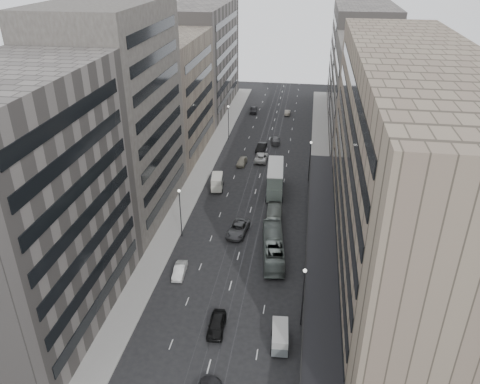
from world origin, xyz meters
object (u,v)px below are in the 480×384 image
Objects in this scene: double_decker at (275,179)px; vw_microbus at (280,336)px; panel_van at (217,182)px; pedestrian at (304,350)px; bus_far at (274,222)px; bus_near at (273,247)px; sedan_0 at (217,324)px; sedan_2 at (238,229)px; sedan_1 at (180,271)px.

vw_microbus is (3.81, -37.62, -1.63)m from double_decker.
panel_van is 42.70m from pedestrian.
vw_microbus is at bearing 93.93° from bus_far.
bus_near is 20.36m from double_decker.
double_decker is (-0.91, 12.80, 1.53)m from bus_far.
bus_near is 17.50m from vw_microbus.
sedan_0 is at bearing -99.44° from double_decker.
pedestrian is (11.20, -24.15, 0.16)m from sedan_2.
sedan_2 is at bearing 17.96° from bus_far.
sedan_1 is at bearing -115.87° from double_decker.
bus_far is 1.70× the size of sedan_2.
pedestrian is (17.61, -12.38, 0.28)m from sedan_1.
bus_far is 12.92m from double_decker.
sedan_2 is (-6.08, 5.40, -0.85)m from bus_near.
pedestrian is (5.12, -18.76, -0.69)m from bus_near.
bus_far is 2.37× the size of sedan_1.
sedan_0 is 1.12× the size of sedan_1.
pedestrian is at bearing -72.94° from panel_van.
sedan_2 is at bearing 90.51° from sedan_0.
bus_far reaches higher than panel_van.
sedan_1 is at bearing 46.59° from bus_far.
sedan_1 is at bearing 125.02° from sedan_0.
bus_near is at bearing -34.30° from sedan_2.
sedan_0 is at bearing -86.10° from panel_van.
panel_van is at bearing 107.54° from vw_microbus.
vw_microbus is (2.31, -17.35, -0.36)m from bus_near.
vw_microbus reaches higher than sedan_0.
bus_far is at bearing -78.29° from pedestrian.
bus_far reaches higher than sedan_1.
sedan_1 is 0.72× the size of sedan_2.
sedan_2 reaches higher than sedan_1.
bus_near is at bearing -65.58° from panel_van.
double_decker is at bearing -80.94° from pedestrian.
double_decker reaches higher than sedan_1.
pedestrian is (2.80, -1.41, -0.33)m from vw_microbus.
panel_van is 1.09× the size of sedan_1.
pedestrian is (17.53, -38.93, -0.55)m from panel_van.
bus_far is 24.01m from sedan_0.
double_decker is at bearing -88.70° from bus_far.
vw_microbus is at bearing -87.67° from double_decker.
double_decker is 2.25× the size of vw_microbus.
sedan_2 is (6.33, -14.78, -0.71)m from panel_van.
sedan_1 is at bearing 139.57° from vw_microbus.
panel_van is 0.97× the size of sedan_0.
bus_near is 1.19× the size of double_decker.
vw_microbus is at bearing -39.81° from sedan_1.
bus_far is 17.36m from panel_van.
panel_van is 0.78× the size of sedan_2.
sedan_2 is (6.41, 11.78, 0.12)m from sedan_1.
panel_van reaches higher than sedan_2.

